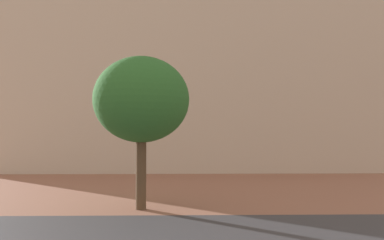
{
  "coord_description": "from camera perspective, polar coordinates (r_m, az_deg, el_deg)",
  "views": [
    {
      "loc": [
        -0.54,
        -1.59,
        2.59
      ],
      "look_at": [
        -0.22,
        11.52,
        3.08
      ],
      "focal_mm": 38.73,
      "sensor_mm": 36.0,
      "label": 1
    }
  ],
  "objects": [
    {
      "name": "ground_plane",
      "position": [
        11.88,
        1.3,
        -14.73
      ],
      "size": [
        120.0,
        120.0,
        0.0
      ],
      "primitive_type": "plane",
      "color": "#93604C"
    },
    {
      "name": "landmark_building",
      "position": [
        35.11,
        -1.15,
        10.31
      ],
      "size": [
        28.44,
        12.96,
        36.55
      ],
      "color": "beige",
      "rests_on": "ground_plane"
    },
    {
      "name": "tree_curb_far",
      "position": [
        14.77,
        -6.98,
        2.74
      ],
      "size": [
        3.4,
        3.4,
        5.4
      ],
      "color": "brown",
      "rests_on": "ground_plane"
    }
  ]
}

